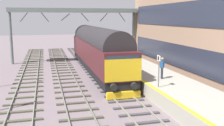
% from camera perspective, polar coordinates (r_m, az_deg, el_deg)
% --- Properties ---
extents(ground_plane, '(140.00, 140.00, 0.00)m').
position_cam_1_polar(ground_plane, '(20.37, 0.94, -6.20)').
color(ground_plane, slate).
rests_on(ground_plane, ground).
extents(track_main, '(2.50, 60.00, 0.15)m').
position_cam_1_polar(track_main, '(20.36, 0.94, -6.06)').
color(track_main, gray).
rests_on(track_main, ground).
extents(track_adjacent_west, '(2.50, 60.00, 0.15)m').
position_cam_1_polar(track_adjacent_west, '(19.76, -8.64, -6.66)').
color(track_adjacent_west, slate).
rests_on(track_adjacent_west, ground).
extents(track_adjacent_far_west, '(2.50, 60.00, 0.15)m').
position_cam_1_polar(track_adjacent_far_west, '(19.74, -18.42, -7.08)').
color(track_adjacent_far_west, gray).
rests_on(track_adjacent_far_west, ground).
extents(station_platform, '(4.00, 44.00, 1.01)m').
position_cam_1_polar(station_platform, '(21.45, 10.28, -4.16)').
color(station_platform, '#A6A394').
rests_on(station_platform, ground).
extents(diesel_locomotive, '(2.74, 18.88, 4.68)m').
position_cam_1_polar(diesel_locomotive, '(26.98, -3.21, 3.13)').
color(diesel_locomotive, black).
rests_on(diesel_locomotive, ground).
extents(platform_number_sign, '(0.10, 0.44, 2.15)m').
position_cam_1_polar(platform_number_sign, '(17.74, 10.11, -0.74)').
color(platform_number_sign, slate).
rests_on(platform_number_sign, station_platform).
extents(waiting_passenger, '(0.41, 0.50, 1.64)m').
position_cam_1_polar(waiting_passenger, '(20.39, 10.82, -0.61)').
color(waiting_passenger, '#232933').
rests_on(waiting_passenger, station_platform).
extents(overhead_footbridge, '(16.03, 2.00, 6.77)m').
position_cam_1_polar(overhead_footbridge, '(34.04, -8.01, 10.71)').
color(overhead_footbridge, slate).
rests_on(overhead_footbridge, ground).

